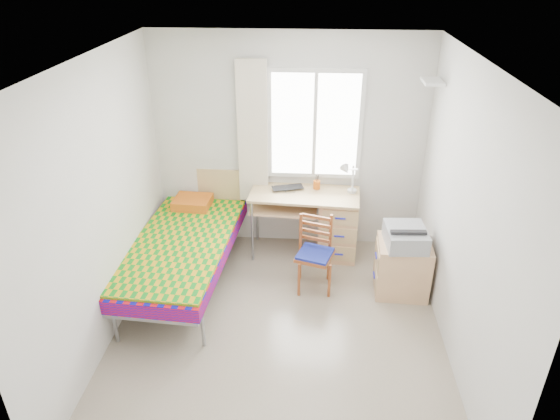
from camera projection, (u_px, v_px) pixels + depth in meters
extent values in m
plane|color=#BCAD93|center=(278.00, 329.00, 4.96)|extent=(3.50, 3.50, 0.00)
plane|color=white|center=(278.00, 62.00, 3.75)|extent=(3.50, 3.50, 0.00)
plane|color=silver|center=(289.00, 144.00, 5.90)|extent=(3.20, 0.00, 3.20)
plane|color=silver|center=(100.00, 208.00, 4.46)|extent=(0.00, 3.50, 3.50)
plane|color=silver|center=(465.00, 220.00, 4.26)|extent=(0.00, 3.50, 3.50)
cube|color=white|center=(315.00, 125.00, 5.75)|extent=(1.10, 0.04, 1.30)
cube|color=white|center=(315.00, 125.00, 5.74)|extent=(1.00, 0.02, 1.20)
cube|color=white|center=(315.00, 126.00, 5.74)|extent=(0.04, 0.02, 1.20)
cube|color=#FBEACF|center=(253.00, 133.00, 5.80)|extent=(0.35, 0.05, 1.70)
cube|color=white|center=(433.00, 81.00, 5.11)|extent=(0.20, 0.32, 0.03)
cube|color=gray|center=(183.00, 255.00, 5.49)|extent=(1.13, 2.25, 0.07)
cube|color=red|center=(182.00, 248.00, 5.44)|extent=(1.17, 2.27, 0.15)
cube|color=#CC9B0E|center=(181.00, 242.00, 5.39)|extent=(1.14, 2.15, 0.03)
cube|color=tan|center=(201.00, 190.00, 6.29)|extent=(1.04, 0.12, 0.60)
cube|color=orange|center=(192.00, 202.00, 6.07)|extent=(0.46, 0.40, 0.11)
cylinder|color=gray|center=(115.00, 327.00, 4.73)|extent=(0.04, 0.04, 0.35)
cylinder|color=gray|center=(235.00, 227.00, 6.43)|extent=(0.04, 0.04, 0.35)
cube|color=tan|center=(305.00, 194.00, 5.88)|extent=(1.32, 0.68, 0.03)
cube|color=tan|center=(338.00, 225.00, 6.04)|extent=(0.49, 0.60, 0.77)
cube|color=tan|center=(285.00, 206.00, 5.97)|extent=(0.82, 0.60, 0.02)
cylinder|color=gray|center=(252.00, 232.00, 5.88)|extent=(0.03, 0.03, 0.77)
cylinder|color=gray|center=(257.00, 213.00, 6.32)|extent=(0.03, 0.03, 0.77)
cube|color=brown|center=(315.00, 256.00, 5.39)|extent=(0.46, 0.46, 0.04)
cube|color=navy|center=(315.00, 254.00, 5.38)|extent=(0.43, 0.43, 0.04)
cube|color=brown|center=(316.00, 228.00, 5.42)|extent=(0.32, 0.13, 0.36)
cylinder|color=brown|center=(299.00, 280.00, 5.35)|extent=(0.03, 0.03, 0.41)
cylinder|color=brown|center=(330.00, 248.00, 5.52)|extent=(0.04, 0.04, 0.83)
cube|color=tan|center=(402.00, 267.00, 5.39)|extent=(0.57, 0.52, 0.61)
cube|color=tan|center=(377.00, 255.00, 5.34)|extent=(0.03, 0.46, 0.22)
cube|color=tan|center=(375.00, 275.00, 5.46)|extent=(0.03, 0.46, 0.22)
cube|color=#A4A7AC|center=(406.00, 237.00, 5.18)|extent=(0.43, 0.49, 0.19)
cube|color=black|center=(407.00, 229.00, 5.13)|extent=(0.34, 0.40, 0.02)
imported|color=black|center=(289.00, 190.00, 5.92)|extent=(0.43, 0.34, 0.03)
cylinder|color=orange|center=(317.00, 185.00, 5.96)|extent=(0.09, 0.09, 0.10)
cylinder|color=white|center=(352.00, 191.00, 5.89)|extent=(0.11, 0.11, 0.03)
cylinder|color=white|center=(353.00, 179.00, 5.82)|extent=(0.02, 0.13, 0.29)
cylinder|color=white|center=(352.00, 169.00, 5.68)|extent=(0.14, 0.26, 0.12)
cone|color=white|center=(346.00, 170.00, 5.58)|extent=(0.15, 0.17, 0.14)
imported|color=gray|center=(286.00, 209.00, 5.97)|extent=(0.19, 0.25, 0.02)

